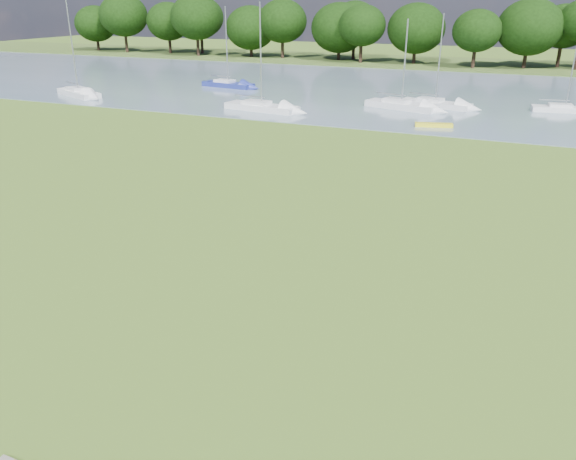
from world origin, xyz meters
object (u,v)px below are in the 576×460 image
at_px(sailboat_0, 565,107).
at_px(sailboat_1, 401,103).
at_px(sailboat_3, 261,105).
at_px(sailboat_4, 434,102).
at_px(kayak, 434,125).
at_px(sailboat_5, 78,91).
at_px(sailboat_2, 228,83).

distance_m(sailboat_0, sailboat_1, 13.91).
relative_size(sailboat_1, sailboat_3, 0.85).
xyz_separation_m(sailboat_1, sailboat_4, (2.58, 2.18, -0.05)).
distance_m(kayak, sailboat_0, 14.15).
xyz_separation_m(kayak, sailboat_5, (-35.52, 1.22, 0.35)).
relative_size(kayak, sailboat_1, 0.37).
relative_size(kayak, sailboat_4, 0.35).
xyz_separation_m(sailboat_1, sailboat_2, (-20.58, 5.72, -0.01)).
height_order(sailboat_2, sailboat_5, sailboat_5).
relative_size(sailboat_0, sailboat_5, 0.66).
height_order(sailboat_1, sailboat_4, sailboat_4).
height_order(sailboat_0, sailboat_5, sailboat_5).
xyz_separation_m(sailboat_1, sailboat_3, (-11.08, -5.61, -0.01)).
xyz_separation_m(kayak, sailboat_2, (-24.61, 12.46, 0.33)).
distance_m(sailboat_2, sailboat_4, 23.43).
bearing_deg(sailboat_4, kayak, -66.53).
height_order(kayak, sailboat_4, sailboat_4).
relative_size(kayak, sailboat_5, 0.30).
bearing_deg(sailboat_2, sailboat_1, -7.00).
relative_size(sailboat_4, sailboat_5, 0.84).
xyz_separation_m(sailboat_0, sailboat_4, (-10.76, -1.75, 0.03)).
distance_m(kayak, sailboat_1, 7.86).
bearing_deg(kayak, sailboat_0, 34.81).
height_order(sailboat_0, sailboat_4, sailboat_4).
xyz_separation_m(sailboat_0, sailboat_2, (-33.92, 1.80, 0.08)).
distance_m(sailboat_0, sailboat_3, 26.22).
bearing_deg(sailboat_2, sailboat_0, 5.52).
bearing_deg(sailboat_1, kayak, -41.94).
relative_size(sailboat_0, sailboat_1, 0.83).
relative_size(sailboat_2, sailboat_4, 1.05).
bearing_deg(sailboat_0, sailboat_3, -166.40).
distance_m(sailboat_1, sailboat_4, 3.38).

